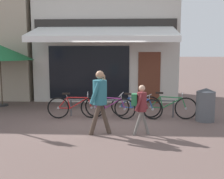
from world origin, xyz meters
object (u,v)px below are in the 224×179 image
at_px(bicycle_blue, 136,107).
at_px(cafe_parasol, 0,52).
at_px(bicycle_purple, 109,107).
at_px(pedestrian_adult, 100,96).
at_px(bicycle_green, 168,107).
at_px(litter_bin, 205,105).
at_px(bicycle_red, 75,107).
at_px(pedestrian_child, 141,104).

xyz_separation_m(bicycle_blue, cafe_parasol, (-5.20, 1.65, 1.73)).
xyz_separation_m(bicycle_purple, pedestrian_adult, (-0.14, -1.69, 0.65)).
distance_m(bicycle_green, litter_bin, 1.15).
height_order(bicycle_purple, cafe_parasol, cafe_parasol).
bearing_deg(pedestrian_adult, bicycle_red, 124.61).
bearing_deg(cafe_parasol, bicycle_purple, -22.56).
height_order(bicycle_green, pedestrian_adult, pedestrian_adult).
height_order(bicycle_purple, pedestrian_adult, pedestrian_adult).
relative_size(pedestrian_child, cafe_parasol, 0.51).
relative_size(bicycle_purple, bicycle_green, 0.92).
relative_size(pedestrian_adult, litter_bin, 1.63).
bearing_deg(bicycle_blue, pedestrian_adult, -97.82).
distance_m(bicycle_red, bicycle_blue, 1.98).
bearing_deg(pedestrian_child, bicycle_blue, 95.08).
bearing_deg(bicycle_red, litter_bin, -8.38).
bearing_deg(litter_bin, cafe_parasol, 164.91).
height_order(bicycle_blue, pedestrian_child, pedestrian_child).
xyz_separation_m(pedestrian_adult, cafe_parasol, (-4.22, 3.50, 1.06)).
distance_m(bicycle_blue, pedestrian_child, 1.91).
relative_size(bicycle_purple, litter_bin, 1.62).
bearing_deg(pedestrian_child, cafe_parasol, 149.62).
height_order(bicycle_green, cafe_parasol, cafe_parasol).
height_order(bicycle_blue, bicycle_green, bicycle_green).
bearing_deg(cafe_parasol, bicycle_red, -29.83).
bearing_deg(cafe_parasol, bicycle_green, -15.27).
xyz_separation_m(bicycle_red, pedestrian_adult, (0.98, -1.64, 0.65)).
relative_size(bicycle_blue, cafe_parasol, 0.65).
bearing_deg(bicycle_red, cafe_parasol, 143.48).
xyz_separation_m(bicycle_green, cafe_parasol, (-6.22, 1.70, 1.71)).
bearing_deg(bicycle_purple, bicycle_red, -164.04).
xyz_separation_m(bicycle_purple, cafe_parasol, (-4.35, 1.81, 1.72)).
xyz_separation_m(bicycle_purple, bicycle_blue, (0.85, 0.16, -0.02)).
height_order(bicycle_purple, litter_bin, litter_bin).
bearing_deg(pedestrian_adult, bicycle_green, 45.80).
relative_size(bicycle_green, pedestrian_child, 1.38).
relative_size(litter_bin, cafe_parasol, 0.40).
distance_m(bicycle_purple, bicycle_green, 1.87).
distance_m(bicycle_red, cafe_parasol, 4.11).
height_order(bicycle_red, pedestrian_adult, pedestrian_adult).
height_order(bicycle_red, litter_bin, litter_bin).
distance_m(bicycle_red, pedestrian_child, 2.64).
bearing_deg(litter_bin, pedestrian_child, -143.66).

